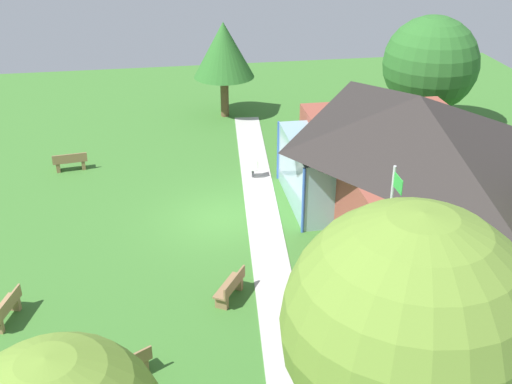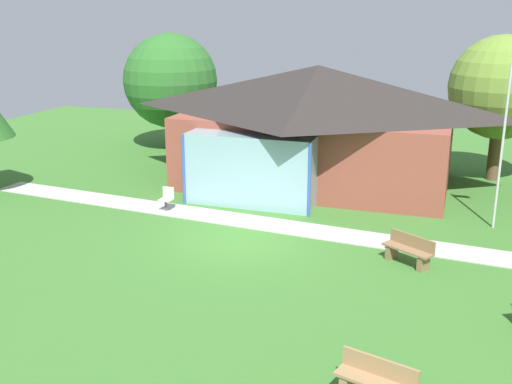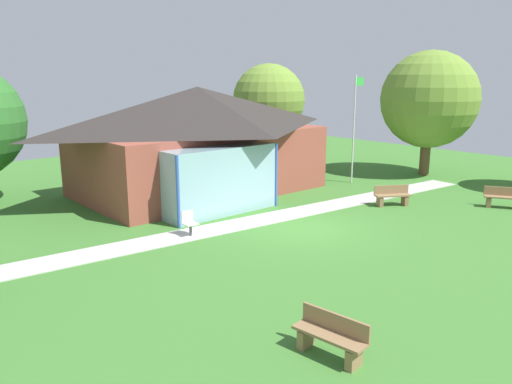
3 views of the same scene
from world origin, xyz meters
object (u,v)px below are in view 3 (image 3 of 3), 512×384
object	(u,v)px
bench_front_left	(331,337)
tree_east_hedge	(429,100)
patio_chair_west	(189,224)
flagpole	(354,124)
pavilion	(199,138)
bench_mid_right	(392,196)
tree_behind_pavilion_right	(269,101)
bench_lawn_far_right	(504,198)

from	to	relation	value
bench_front_left	tree_east_hedge	distance (m)	20.08
tree_east_hedge	patio_chair_west	bearing A→B (deg)	-177.98
bench_front_left	patio_chair_west	xyz separation A→B (m)	(2.10, 8.01, 0.01)
flagpole	tree_east_hedge	distance (m)	4.91
pavilion	bench_mid_right	xyz separation A→B (m)	(4.54, -7.40, -2.10)
flagpole	patio_chair_west	bearing A→B (deg)	-170.48
tree_behind_pavilion_right	patio_chair_west	bearing A→B (deg)	-143.55
patio_chair_west	bench_lawn_far_right	bearing A→B (deg)	159.15
pavilion	bench_mid_right	distance (m)	8.94
pavilion	patio_chair_west	size ratio (longest dim) A/B	13.40
bench_mid_right	bench_lawn_far_right	size ratio (longest dim) A/B	0.99
flagpole	bench_mid_right	world-z (taller)	flagpole
bench_mid_right	tree_behind_pavilion_right	xyz separation A→B (m)	(2.51, 10.40, 3.47)
flagpole	tree_east_hedge	world-z (taller)	tree_east_hedge
pavilion	bench_lawn_far_right	world-z (taller)	pavilion
pavilion	flagpole	xyz separation A→B (m)	(6.97, -3.40, 0.47)
flagpole	patio_chair_west	size ratio (longest dim) A/B	6.24
patio_chair_west	tree_behind_pavilion_right	size ratio (longest dim) A/B	0.14
bench_mid_right	bench_lawn_far_right	distance (m)	4.50
pavilion	tree_behind_pavilion_right	size ratio (longest dim) A/B	1.92
bench_lawn_far_right	patio_chair_west	xyz separation A→B (m)	(-11.80, 5.36, 0.01)
bench_mid_right	bench_front_left	xyz separation A→B (m)	(-10.75, -5.86, 0.00)
bench_lawn_far_right	tree_east_hedge	bearing A→B (deg)	-63.76
bench_lawn_far_right	tree_behind_pavilion_right	size ratio (longest dim) A/B	0.25
bench_front_left	bench_lawn_far_right	bearing A→B (deg)	-86.46
bench_mid_right	tree_east_hedge	bearing A→B (deg)	-127.11
bench_front_left	tree_east_hedge	size ratio (longest dim) A/B	0.23
flagpole	tree_east_hedge	bearing A→B (deg)	-15.80
bench_lawn_far_right	patio_chair_west	distance (m)	12.96
tree_east_hedge	bench_lawn_far_right	bearing A→B (deg)	-123.33
bench_mid_right	bench_lawn_far_right	bearing A→B (deg)	166.32
pavilion	tree_behind_pavilion_right	distance (m)	7.78
bench_mid_right	bench_lawn_far_right	xyz separation A→B (m)	(3.15, -3.21, 0.00)
bench_lawn_far_right	tree_behind_pavilion_right	world-z (taller)	tree_behind_pavilion_right
bench_mid_right	patio_chair_west	world-z (taller)	patio_chair_west
tree_east_hedge	bench_front_left	bearing A→B (deg)	-154.29
bench_lawn_far_right	tree_east_hedge	world-z (taller)	tree_east_hedge
pavilion	tree_east_hedge	bearing A→B (deg)	-22.09
patio_chair_west	tree_east_hedge	world-z (taller)	tree_east_hedge
bench_lawn_far_right	patio_chair_west	size ratio (longest dim) A/B	1.76
bench_lawn_far_right	tree_east_hedge	size ratio (longest dim) A/B	0.23
patio_chair_west	bench_mid_right	bearing A→B (deg)	169.62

